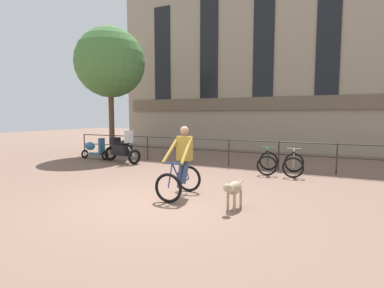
% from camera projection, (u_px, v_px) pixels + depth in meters
% --- Properties ---
extents(ground_plane, '(60.00, 60.00, 0.00)m').
position_uv_depth(ground_plane, '(155.00, 201.00, 6.91)').
color(ground_plane, '#7A5B4C').
extents(canal_railing, '(15.05, 0.05, 1.05)m').
position_uv_depth(canal_railing, '(229.00, 148.00, 11.49)').
color(canal_railing, '#2D2B28').
rests_on(canal_railing, ground_plane).
extents(building_facade, '(18.00, 0.72, 10.39)m').
position_uv_depth(building_facade, '(265.00, 56.00, 16.25)').
color(building_facade, gray).
rests_on(building_facade, ground_plane).
extents(cyclist_with_bike, '(0.72, 1.19, 1.70)m').
position_uv_depth(cyclist_with_bike, '(182.00, 165.00, 7.29)').
color(cyclist_with_bike, black).
rests_on(cyclist_with_bike, ground_plane).
extents(dog, '(0.29, 0.87, 0.60)m').
position_uv_depth(dog, '(234.00, 189.00, 6.28)').
color(dog, tan).
rests_on(dog, ground_plane).
extents(parked_motorcycle, '(1.82, 1.01, 1.35)m').
position_uv_depth(parked_motorcycle, '(122.00, 149.00, 12.45)').
color(parked_motorcycle, black).
rests_on(parked_motorcycle, ground_plane).
extents(parked_bicycle_near_lamp, '(0.82, 1.20, 0.86)m').
position_uv_depth(parked_bicycle_near_lamp, '(268.00, 162.00, 10.23)').
color(parked_bicycle_near_lamp, black).
rests_on(parked_bicycle_near_lamp, ground_plane).
extents(parked_bicycle_mid_left, '(0.76, 1.17, 0.86)m').
position_uv_depth(parked_bicycle_mid_left, '(294.00, 164.00, 9.86)').
color(parked_bicycle_mid_left, black).
rests_on(parked_bicycle_mid_left, ground_plane).
extents(parked_scooter, '(1.28, 0.40, 0.96)m').
position_uv_depth(parked_scooter, '(94.00, 149.00, 13.41)').
color(parked_scooter, black).
rests_on(parked_scooter, ground_plane).
extents(tree_canalside_left, '(3.41, 3.41, 6.25)m').
position_uv_depth(tree_canalside_left, '(110.00, 63.00, 14.68)').
color(tree_canalside_left, brown).
rests_on(tree_canalside_left, ground_plane).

